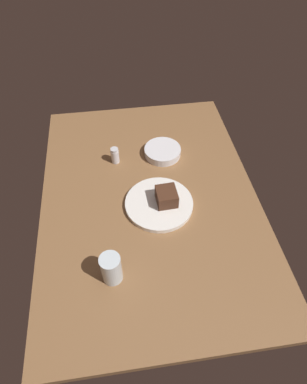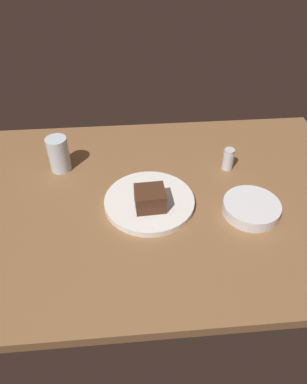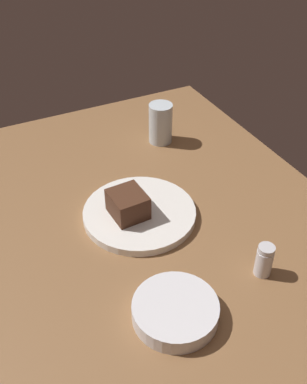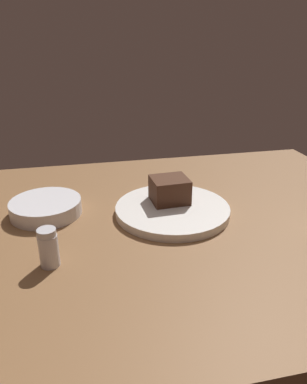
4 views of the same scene
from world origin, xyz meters
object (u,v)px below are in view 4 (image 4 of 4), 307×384
Objects in this scene: dessert_plate at (172,210)px; side_bowl at (46,207)px; salt_shaker at (49,248)px; chocolate_cake_slice at (170,190)px.

dessert_plate is 1.63× the size of side_bowl.
salt_shaker is (-26.55, -14.91, 2.66)cm from dessert_plate.
side_bowl is at bearing 94.41° from salt_shaker.
side_bowl is (-1.60, 20.82, -1.88)cm from salt_shaker.
salt_shaker reaches higher than side_bowl.
salt_shaker is (-26.55, -17.71, -1.12)cm from chocolate_cake_slice.
salt_shaker reaches higher than dessert_plate.
dessert_plate is 28.78cm from side_bowl.
chocolate_cake_slice reaches higher than dessert_plate.
dessert_plate is 30.57cm from salt_shaker.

